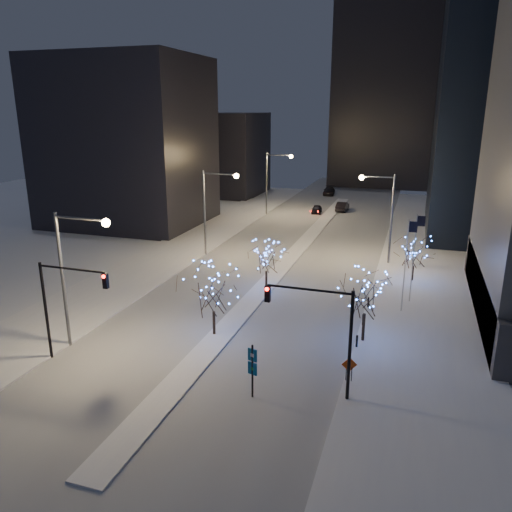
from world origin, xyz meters
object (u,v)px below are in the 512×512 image
at_px(traffic_signal_east, 324,324).
at_px(wayfinding_sign, 252,366).
at_px(street_lamp_east, 384,207).
at_px(holiday_tree_plaza_far, 414,253).
at_px(car_far, 329,191).
at_px(holiday_tree_plaza_near, 366,293).
at_px(construction_sign, 349,367).
at_px(car_mid, 342,206).
at_px(holiday_tree_median_near, 213,291).
at_px(street_lamp_w_far, 273,175).
at_px(holiday_tree_median_far, 266,257).
at_px(car_near, 317,209).
at_px(street_lamp_w_mid, 213,202).
at_px(traffic_signal_west, 63,297).
at_px(street_lamp_w_near, 73,263).

height_order(traffic_signal_east, wayfinding_sign, traffic_signal_east).
height_order(street_lamp_east, holiday_tree_plaza_far, street_lamp_east).
distance_m(street_lamp_east, wayfinding_sign, 31.10).
bearing_deg(car_far, holiday_tree_plaza_near, -83.37).
height_order(wayfinding_sign, construction_sign, wayfinding_sign).
height_order(car_mid, holiday_tree_median_near, holiday_tree_median_near).
xyz_separation_m(street_lamp_w_far, holiday_tree_median_far, (9.21, -33.93, -3.32)).
relative_size(car_far, wayfinding_sign, 1.53).
bearing_deg(car_far, street_lamp_east, -78.49).
height_order(street_lamp_east, car_near, street_lamp_east).
relative_size(traffic_signal_east, wayfinding_sign, 2.02).
bearing_deg(holiday_tree_median_far, traffic_signal_east, -63.08).
bearing_deg(car_near, traffic_signal_east, -84.66).
bearing_deg(construction_sign, holiday_tree_plaza_near, 72.93).
relative_size(street_lamp_w_mid, holiday_tree_median_far, 2.12).
height_order(traffic_signal_west, holiday_tree_plaza_far, traffic_signal_west).
distance_m(street_lamp_w_mid, holiday_tree_median_near, 22.05).
bearing_deg(holiday_tree_plaza_far, street_lamp_w_near, -135.04).
relative_size(street_lamp_east, holiday_tree_plaza_far, 2.20).
bearing_deg(street_lamp_w_near, holiday_tree_plaza_far, 44.96).
bearing_deg(holiday_tree_plaza_far, holiday_tree_median_far, -154.05).
xyz_separation_m(holiday_tree_median_far, wayfinding_sign, (4.73, -18.45, -1.04)).
relative_size(street_lamp_w_mid, street_lamp_w_far, 1.00).
relative_size(street_lamp_w_far, construction_sign, 6.11).
height_order(traffic_signal_west, car_near, traffic_signal_west).
xyz_separation_m(street_lamp_w_near, traffic_signal_east, (17.88, -1.00, -1.74)).
height_order(street_lamp_w_far, wayfinding_sign, street_lamp_w_far).
distance_m(street_lamp_east, holiday_tree_plaza_near, 20.92).
xyz_separation_m(car_far, holiday_tree_plaza_far, (17.26, -49.99, 2.21)).
bearing_deg(holiday_tree_median_near, street_lamp_w_near, -150.22).
bearing_deg(holiday_tree_median_near, traffic_signal_west, -139.29).
relative_size(holiday_tree_median_far, wayfinding_sign, 1.36).
distance_m(wayfinding_sign, construction_sign, 6.40).
xyz_separation_m(street_lamp_w_mid, holiday_tree_plaza_far, (22.63, -2.40, -3.52)).
bearing_deg(construction_sign, car_far, 85.76).
bearing_deg(street_lamp_w_near, holiday_tree_plaza_near, 20.43).
distance_m(street_lamp_east, traffic_signal_east, 29.08).
xyz_separation_m(street_lamp_w_far, wayfinding_sign, (13.94, -52.38, -4.37)).
bearing_deg(street_lamp_w_near, holiday_tree_median_far, 60.18).
xyz_separation_m(holiday_tree_plaza_far, wayfinding_sign, (-8.69, -24.98, -0.85)).
bearing_deg(street_lamp_w_far, car_near, 27.75).
xyz_separation_m(street_lamp_w_near, holiday_tree_plaza_far, (22.63, 22.60, -3.52)).
distance_m(car_far, holiday_tree_plaza_near, 66.92).
bearing_deg(car_near, holiday_tree_median_near, -94.19).
xyz_separation_m(traffic_signal_east, car_far, (-12.51, 73.59, -3.99)).
distance_m(traffic_signal_west, traffic_signal_east, 17.41).
xyz_separation_m(car_mid, wayfinding_sign, (3.50, -59.15, 1.35)).
height_order(street_lamp_w_far, traffic_signal_east, street_lamp_w_far).
distance_m(car_far, construction_sign, 72.85).
bearing_deg(car_far, street_lamp_w_mid, -101.95).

